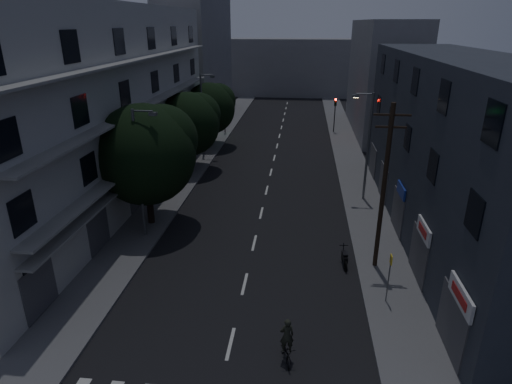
% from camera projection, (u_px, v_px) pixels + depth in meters
% --- Properties ---
extents(ground, '(160.00, 160.00, 0.00)m').
position_uv_depth(ground, '(271.00, 170.00, 39.44)').
color(ground, black).
rests_on(ground, ground).
extents(sidewalk_left, '(3.00, 90.00, 0.15)m').
position_uv_depth(sidewalk_left, '(192.00, 167.00, 40.17)').
color(sidewalk_left, '#565659').
rests_on(sidewalk_left, ground).
extents(sidewalk_right, '(3.00, 90.00, 0.15)m').
position_uv_depth(sidewalk_right, '(354.00, 173.00, 38.65)').
color(sidewalk_right, '#565659').
rests_on(sidewalk_right, ground).
extents(lane_markings, '(0.15, 60.50, 0.01)m').
position_uv_depth(lane_markings, '(276.00, 152.00, 45.21)').
color(lane_markings, beige).
rests_on(lane_markings, ground).
extents(building_left, '(7.00, 36.00, 14.00)m').
position_uv_depth(building_left, '(104.00, 106.00, 31.60)').
color(building_left, '#B0B0AB').
rests_on(building_left, ground).
extents(building_right, '(6.19, 28.00, 11.00)m').
position_uv_depth(building_right, '(455.00, 150.00, 26.03)').
color(building_right, '#282D36').
rests_on(building_right, ground).
extents(building_far_left, '(6.00, 20.00, 16.00)m').
position_uv_depth(building_far_left, '(198.00, 59.00, 58.94)').
color(building_far_left, slate).
rests_on(building_far_left, ground).
extents(building_far_right, '(6.00, 20.00, 13.00)m').
position_uv_depth(building_far_right, '(382.00, 78.00, 51.52)').
color(building_far_right, slate).
rests_on(building_far_right, ground).
extents(building_far_end, '(24.00, 8.00, 10.00)m').
position_uv_depth(building_far_end, '(290.00, 67.00, 79.15)').
color(building_far_end, slate).
rests_on(building_far_end, ground).
extents(tree_near, '(6.47, 6.47, 7.98)m').
position_uv_depth(tree_near, '(146.00, 151.00, 27.12)').
color(tree_near, black).
rests_on(tree_near, sidewalk_left).
extents(tree_mid, '(5.67, 5.67, 6.97)m').
position_uv_depth(tree_mid, '(189.00, 122.00, 37.99)').
color(tree_mid, black).
rests_on(tree_mid, sidewalk_left).
extents(tree_far, '(5.44, 5.44, 6.73)m').
position_uv_depth(tree_far, '(210.00, 107.00, 45.61)').
color(tree_far, black).
rests_on(tree_far, sidewalk_left).
extents(traffic_signal_far_right, '(0.28, 0.37, 4.10)m').
position_uv_depth(traffic_signal_far_right, '(335.00, 108.00, 51.64)').
color(traffic_signal_far_right, black).
rests_on(traffic_signal_far_right, sidewalk_right).
extents(traffic_signal_far_left, '(0.28, 0.37, 4.10)m').
position_uv_depth(traffic_signal_far_left, '(224.00, 108.00, 51.41)').
color(traffic_signal_far_left, black).
rests_on(traffic_signal_far_left, sidewalk_left).
extents(street_lamp_left_near, '(1.51, 0.25, 8.00)m').
position_uv_depth(street_lamp_left_near, '(140.00, 168.00, 25.55)').
color(street_lamp_left_near, '#595C60').
rests_on(street_lamp_left_near, sidewalk_left).
extents(street_lamp_right, '(1.51, 0.25, 8.00)m').
position_uv_depth(street_lamp_right, '(367.00, 142.00, 31.24)').
color(street_lamp_right, slate).
rests_on(street_lamp_right, sidewalk_right).
extents(street_lamp_left_far, '(1.51, 0.25, 8.00)m').
position_uv_depth(street_lamp_left_far, '(203.00, 111.00, 42.30)').
color(street_lamp_left_far, '#5A5C62').
rests_on(street_lamp_left_far, sidewalk_left).
extents(utility_pole, '(1.80, 0.24, 9.00)m').
position_uv_depth(utility_pole, '(384.00, 186.00, 22.08)').
color(utility_pole, black).
rests_on(utility_pole, sidewalk_right).
extents(bus_stop_sign, '(0.06, 0.35, 2.52)m').
position_uv_depth(bus_stop_sign, '(390.00, 270.00, 20.10)').
color(bus_stop_sign, '#595B60').
rests_on(bus_stop_sign, sidewalk_right).
extents(motorcycle, '(0.50, 1.73, 1.11)m').
position_uv_depth(motorcycle, '(344.00, 258.00, 23.90)').
color(motorcycle, black).
rests_on(motorcycle, ground).
extents(cyclist, '(0.90, 1.65, 1.98)m').
position_uv_depth(cyclist, '(286.00, 346.00, 17.10)').
color(cyclist, black).
rests_on(cyclist, ground).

